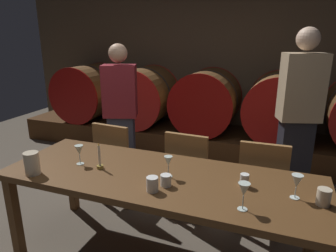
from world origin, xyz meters
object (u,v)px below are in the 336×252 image
object	(u,v)px
chair_center	(189,170)
guest_right	(298,120)
pitcher	(32,163)
cup_far_left	(152,184)
wine_glass_center_left	(168,162)
dining_table	(160,184)
chair_right	(262,182)
cup_far_right	(324,197)
cup_center_left	(166,180)
guest_left	(121,113)
wine_barrel_left	(144,96)
cup_center_right	(244,180)
wine_glass_far_right	(297,182)
chair_left	(118,159)
wine_barrel_right	(279,107)
candle_center	(100,161)
wine_barrel_center	(206,101)
wine_barrel_far_left	(89,92)
wine_glass_center_right	(244,190)
wine_glass_far_left	(79,151)

from	to	relation	value
chair_center	guest_right	xyz separation A→B (m)	(0.92, 0.59, 0.44)
pitcher	cup_far_left	xyz separation A→B (m)	(0.93, 0.08, -0.03)
pitcher	wine_glass_center_left	world-z (taller)	pitcher
dining_table	wine_glass_center_left	world-z (taller)	wine_glass_center_left
chair_right	cup_far_right	bearing A→B (deg)	117.62
cup_center_left	guest_left	bearing A→B (deg)	129.58
wine_barrel_left	cup_center_right	xyz separation A→B (m)	(1.83, -2.30, -0.01)
cup_far_left	cup_far_right	xyz separation A→B (m)	(1.04, 0.21, 0.00)
wine_glass_far_right	cup_center_left	world-z (taller)	wine_glass_far_right
chair_center	chair_left	bearing A→B (deg)	2.00
wine_barrel_right	dining_table	bearing A→B (deg)	-108.06
candle_center	wine_barrel_right	bearing A→B (deg)	62.66
wine_barrel_center	candle_center	bearing A→B (deg)	-95.90
guest_right	wine_barrel_right	bearing A→B (deg)	-97.80
wine_barrel_far_left	wine_barrel_left	size ratio (longest dim) A/B	1.00
wine_glass_center_right	cup_far_left	bearing A→B (deg)	178.72
chair_right	wine_barrel_left	bearing A→B (deg)	-43.04
wine_glass_center_right	cup_far_left	world-z (taller)	wine_glass_center_right
wine_barrel_far_left	wine_barrel_left	xyz separation A→B (m)	(1.02, 0.00, 0.00)
pitcher	candle_center	bearing A→B (deg)	32.18
chair_right	guest_left	distance (m)	1.77
chair_left	cup_center_left	bearing A→B (deg)	141.08
pitcher	wine_glass_far_left	xyz separation A→B (m)	(0.22, 0.28, 0.03)
pitcher	wine_glass_center_left	bearing A→B (deg)	18.19
guest_right	pitcher	distance (m)	2.42
dining_table	cup_far_left	distance (m)	0.27
wine_barrel_right	cup_far_right	bearing A→B (deg)	-82.32
dining_table	guest_right	size ratio (longest dim) A/B	1.32
wine_barrel_center	wine_glass_center_left	bearing A→B (deg)	-82.82
chair_center	guest_right	size ratio (longest dim) A/B	0.49
wine_barrel_right	guest_right	bearing A→B (deg)	-80.23
cup_center_left	wine_barrel_right	bearing A→B (deg)	75.02
wine_glass_center_left	wine_glass_center_right	bearing A→B (deg)	-23.77
chair_right	guest_right	size ratio (longest dim) A/B	0.49
pitcher	cup_far_right	xyz separation A→B (m)	(1.97, 0.29, -0.03)
cup_center_left	wine_glass_far_right	bearing A→B (deg)	9.58
wine_barrel_far_left	guest_right	bearing A→B (deg)	-18.92
wine_barrel_right	guest_left	world-z (taller)	guest_left
wine_glass_far_right	chair_right	bearing A→B (deg)	109.14
pitcher	cup_far_left	world-z (taller)	pitcher
guest_left	wine_glass_far_right	size ratio (longest dim) A/B	10.14
wine_barrel_center	wine_barrel_left	bearing A→B (deg)	180.00
wine_glass_center_right	chair_right	bearing A→B (deg)	85.92
wine_barrel_right	wine_glass_center_right	world-z (taller)	wine_barrel_right
wine_barrel_far_left	candle_center	xyz separation A→B (m)	(1.77, -2.40, 0.00)
cup_center_left	cup_far_left	bearing A→B (deg)	-119.45
dining_table	cup_center_right	size ratio (longest dim) A/B	25.96
wine_barrel_left	candle_center	size ratio (longest dim) A/B	4.23
wine_barrel_center	guest_left	size ratio (longest dim) A/B	0.55
wine_barrel_center	candle_center	size ratio (longest dim) A/B	4.23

